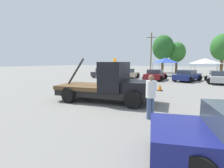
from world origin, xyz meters
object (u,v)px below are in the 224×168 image
(canopy_tent_blue, at_px, (165,60))
(utility_pole, at_px, (151,51))
(tow_truck, at_px, (111,85))
(canopy_tent_white, at_px, (205,61))
(tree_center, at_px, (223,47))
(parked_car_cream, at_px, (127,74))
(tree_left, at_px, (163,48))
(parked_car_maroon, at_px, (155,75))
(parked_car_silver, at_px, (219,77))
(person_near_truck, at_px, (151,94))
(tree_right, at_px, (177,52))
(parked_car_navy, at_px, (187,76))
(parked_car_charcoal, at_px, (104,73))
(traffic_cone, at_px, (160,88))

(canopy_tent_blue, bearing_deg, utility_pole, 122.86)
(tow_truck, bearing_deg, canopy_tent_white, 69.61)
(tree_center, relative_size, utility_pole, 0.82)
(parked_car_cream, xyz_separation_m, canopy_tent_blue, (3.03, 7.45, 1.87))
(canopy_tent_white, relative_size, tree_left, 0.44)
(parked_car_maroon, xyz_separation_m, canopy_tent_white, (4.58, 8.84, 1.75))
(parked_car_silver, bearing_deg, canopy_tent_blue, 39.24)
(utility_pole, bearing_deg, tow_truck, -72.91)
(canopy_tent_white, bearing_deg, person_near_truck, -88.81)
(person_near_truck, height_order, tree_center, tree_center)
(tree_left, xyz_separation_m, tree_right, (2.38, 1.75, -0.94))
(parked_car_maroon, relative_size, tree_right, 0.76)
(tow_truck, distance_m, parked_car_navy, 13.97)
(parked_car_maroon, relative_size, tree_left, 0.62)
(tree_right, bearing_deg, tree_left, -143.62)
(tow_truck, relative_size, parked_car_cream, 1.38)
(parked_car_charcoal, xyz_separation_m, parked_car_maroon, (7.96, -0.01, -0.00))
(parked_car_maroon, xyz_separation_m, tree_center, (6.56, 15.24, 4.16))
(canopy_tent_white, height_order, tree_right, tree_right)
(tree_left, bearing_deg, parked_car_cream, -90.47)
(canopy_tent_white, relative_size, utility_pole, 0.39)
(tow_truck, bearing_deg, canopy_tent_blue, 84.65)
(tree_center, bearing_deg, parked_car_charcoal, -133.65)
(parked_car_cream, distance_m, canopy_tent_blue, 8.26)
(parked_car_cream, bearing_deg, canopy_tent_blue, -21.39)
(canopy_tent_blue, xyz_separation_m, canopy_tent_white, (5.57, 1.56, -0.12))
(tree_center, bearing_deg, person_near_truck, -92.85)
(parked_car_charcoal, xyz_separation_m, tree_center, (14.53, 15.23, 4.16))
(parked_car_silver, bearing_deg, tow_truck, 150.81)
(tree_right, bearing_deg, parked_car_maroon, -84.83)
(parked_car_silver, bearing_deg, parked_car_navy, 76.17)
(canopy_tent_white, xyz_separation_m, utility_pole, (-11.76, 8.02, 2.22))
(person_near_truck, relative_size, parked_car_maroon, 0.37)
(person_near_truck, height_order, canopy_tent_white, canopy_tent_white)
(parked_car_navy, bearing_deg, tree_center, -1.66)
(tree_right, bearing_deg, tow_truck, -83.21)
(parked_car_maroon, distance_m, utility_pole, 18.75)
(tow_truck, xyz_separation_m, parked_car_silver, (4.77, 13.66, -0.31))
(parked_car_cream, xyz_separation_m, tree_left, (0.13, 15.12, 4.52))
(parked_car_navy, relative_size, traffic_cone, 8.64)
(parked_car_silver, xyz_separation_m, tree_right, (-8.32, 16.15, 3.57))
(person_near_truck, xyz_separation_m, canopy_tent_white, (-0.49, 23.55, 1.37))
(parked_car_silver, distance_m, canopy_tent_blue, 10.46)
(canopy_tent_blue, height_order, tree_left, tree_left)
(parked_car_cream, height_order, utility_pole, utility_pole)
(canopy_tent_white, distance_m, tree_left, 10.80)
(parked_car_charcoal, bearing_deg, canopy_tent_white, -60.92)
(canopy_tent_white, distance_m, tree_right, 10.11)
(tow_truck, distance_m, tree_left, 28.98)
(tow_truck, bearing_deg, tree_left, 88.15)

